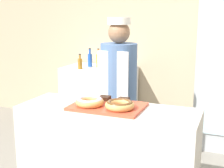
# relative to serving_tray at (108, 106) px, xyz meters

# --- Properties ---
(wall_back) EXTENTS (8.00, 0.06, 2.70)m
(wall_back) POSITION_rel_serving_tray_xyz_m (0.00, 2.13, 0.44)
(wall_back) COLOR tan
(wall_back) RESTS_ON ground_plane
(display_counter) EXTENTS (1.49, 0.53, 0.89)m
(display_counter) POSITION_rel_serving_tray_xyz_m (0.00, 0.00, -0.46)
(display_counter) COLOR beige
(display_counter) RESTS_ON ground_plane
(serving_tray) EXTENTS (0.59, 0.41, 0.02)m
(serving_tray) POSITION_rel_serving_tray_xyz_m (0.00, 0.00, 0.00)
(serving_tray) COLOR #D84C33
(serving_tray) RESTS_ON display_counter
(donut_light_glaze) EXTENTS (0.23, 0.23, 0.06)m
(donut_light_glaze) POSITION_rel_serving_tray_xyz_m (-0.13, -0.07, 0.05)
(donut_light_glaze) COLOR tan
(donut_light_glaze) RESTS_ON serving_tray
(donut_chocolate_glaze) EXTENTS (0.23, 0.23, 0.06)m
(donut_chocolate_glaze) POSITION_rel_serving_tray_xyz_m (0.13, -0.07, 0.05)
(donut_chocolate_glaze) COLOR tan
(donut_chocolate_glaze) RESTS_ON serving_tray
(brownie_back_left) EXTENTS (0.09, 0.09, 0.03)m
(brownie_back_left) POSITION_rel_serving_tray_xyz_m (-0.09, 0.14, 0.03)
(brownie_back_left) COLOR black
(brownie_back_left) RESTS_ON serving_tray
(brownie_back_right) EXTENTS (0.09, 0.09, 0.03)m
(brownie_back_right) POSITION_rel_serving_tray_xyz_m (0.09, 0.14, 0.03)
(brownie_back_right) COLOR black
(brownie_back_right) RESTS_ON serving_tray
(baker_person) EXTENTS (0.36, 0.36, 1.62)m
(baker_person) POSITION_rel_serving_tray_xyz_m (-0.12, 0.58, -0.05)
(baker_person) COLOR #4C4C51
(baker_person) RESTS_ON ground_plane
(beverage_fridge) EXTENTS (0.59, 0.59, 1.98)m
(beverage_fridge) POSITION_rel_serving_tray_xyz_m (0.81, 1.75, 0.09)
(beverage_fridge) COLOR #ADB2B7
(beverage_fridge) RESTS_ON ground_plane
(chest_freezer) EXTENTS (0.99, 0.63, 0.92)m
(chest_freezer) POSITION_rel_serving_tray_xyz_m (-0.85, 1.76, -0.44)
(chest_freezer) COLOR white
(chest_freezer) RESTS_ON ground_plane
(bottle_blue) EXTENTS (0.06, 0.06, 0.27)m
(bottle_blue) POSITION_rel_serving_tray_xyz_m (-0.99, 1.74, 0.11)
(bottle_blue) COLOR #1E4CB2
(bottle_blue) RESTS_ON chest_freezer
(bottle_amber) EXTENTS (0.06, 0.06, 0.21)m
(bottle_amber) POSITION_rel_serving_tray_xyz_m (-1.03, 1.51, 0.09)
(bottle_amber) COLOR #99661E
(bottle_amber) RESTS_ON chest_freezer
(bottle_orange) EXTENTS (0.06, 0.06, 0.27)m
(bottle_orange) POSITION_rel_serving_tray_xyz_m (-0.85, 1.73, 0.12)
(bottle_orange) COLOR orange
(bottle_orange) RESTS_ON chest_freezer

